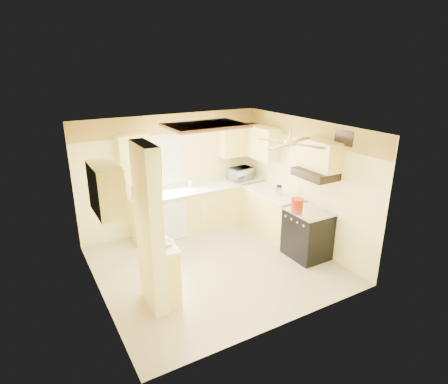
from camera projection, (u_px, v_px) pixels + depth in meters
floor at (215, 265)px, 6.81m from camera, size 4.00×4.00×0.00m
ceiling at (214, 128)px, 5.98m from camera, size 4.00×4.00×0.00m
wall_back at (172, 173)px, 7.95m from camera, size 4.00×0.00×4.00m
wall_front at (284, 246)px, 4.84m from camera, size 4.00×0.00×4.00m
wall_left at (94, 225)px, 5.46m from camera, size 0.00×3.80×3.80m
wall_right at (304, 183)px, 7.33m from camera, size 0.00×3.80×3.80m
wallpaper_border at (170, 124)px, 7.58m from camera, size 4.00×0.02×0.40m
partition_column at (149, 230)px, 5.31m from camera, size 0.20×0.70×2.50m
partition_ledge at (167, 274)px, 5.68m from camera, size 0.25×0.55×0.90m
ledge_top at (165, 247)px, 5.52m from camera, size 0.28×0.58×0.04m
lower_cabinets_back at (200, 209)px, 8.20m from camera, size 3.00×0.60×0.90m
lower_cabinets_right at (272, 213)px, 7.95m from camera, size 0.60×1.40×0.90m
countertop_back at (200, 188)px, 8.04m from camera, size 3.04×0.64×0.04m
countertop_right at (272, 193)px, 7.79m from camera, size 0.64×1.44×0.04m
dishwasher_panel at (174, 221)px, 7.60m from camera, size 0.58×0.02×0.80m
window at (160, 161)px, 7.72m from camera, size 0.92×0.02×1.02m
upper_cab_back_left at (133, 152)px, 7.21m from camera, size 0.60×0.35×0.70m
upper_cab_back_right at (239, 140)px, 8.33m from camera, size 0.90×0.35×0.70m
upper_cab_right at (261, 142)px, 8.07m from camera, size 0.35×1.00×0.70m
upper_cab_left_wall at (106, 189)px, 5.13m from camera, size 0.35×0.75×0.70m
upper_cab_over_stove at (320, 155)px, 6.57m from camera, size 0.35×0.76×0.52m
stove at (307, 234)px, 6.99m from camera, size 0.68×0.77×0.92m
range_hood at (315, 174)px, 6.64m from camera, size 0.50×0.76×0.14m
poster_menu at (154, 189)px, 5.16m from camera, size 0.02×0.42×0.57m
poster_nashville at (157, 231)px, 5.38m from camera, size 0.02×0.42×0.57m
ceiling_light_panel at (205, 126)px, 6.45m from camera, size 1.35×0.95×0.06m
ceiling_fan at (290, 143)px, 5.95m from camera, size 1.15×1.15×0.26m
vent_grate at (344, 138)px, 6.24m from camera, size 0.02×0.40×0.25m
microwave at (241, 174)px, 8.52m from camera, size 0.56×0.43×0.28m
bowl at (167, 243)px, 5.54m from camera, size 0.25×0.25×0.05m
dutch_oven at (297, 203)px, 7.02m from camera, size 0.24×0.24×0.16m
kettle at (279, 191)px, 7.53m from camera, size 0.14×0.14×0.22m
dish_rack at (143, 194)px, 7.39m from camera, size 0.45×0.35×0.24m
utensil_crock at (191, 184)px, 8.04m from camera, size 0.10×0.10×0.21m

